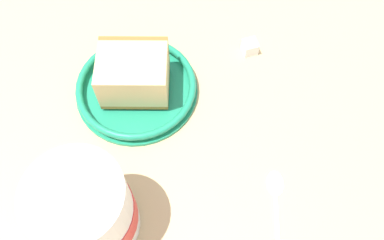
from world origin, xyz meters
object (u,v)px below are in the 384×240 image
at_px(cake_slice, 134,73).
at_px(teaspoon, 277,204).
at_px(small_plate, 137,88).
at_px(sugar_cube, 250,47).
at_px(tea_mug, 86,212).

bearing_deg(cake_slice, teaspoon, 15.34).
xyz_separation_m(small_plate, sugar_cube, (0.02, 0.16, -0.00)).
bearing_deg(teaspoon, cake_slice, -164.66).
distance_m(cake_slice, tea_mug, 0.17).
relative_size(cake_slice, teaspoon, 0.87).
xyz_separation_m(tea_mug, sugar_cube, (-0.10, 0.27, -0.04)).
height_order(tea_mug, sugar_cube, tea_mug).
distance_m(small_plate, tea_mug, 0.17).
xyz_separation_m(small_plate, cake_slice, (-0.00, 0.00, 0.03)).
bearing_deg(sugar_cube, cake_slice, -99.41).
bearing_deg(small_plate, sugar_cube, 81.49).
height_order(small_plate, tea_mug, tea_mug).
distance_m(cake_slice, sugar_cube, 0.16).
relative_size(small_plate, cake_slice, 1.46).
xyz_separation_m(cake_slice, teaspoon, (0.21, 0.06, -0.03)).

